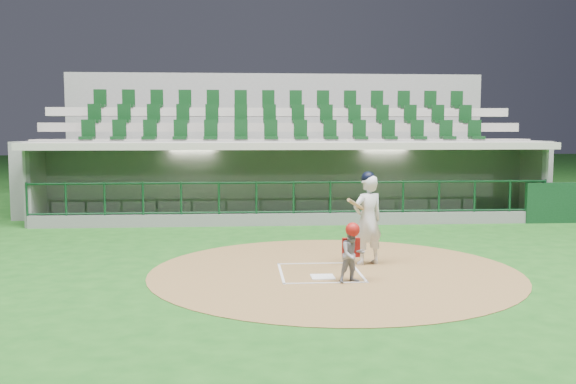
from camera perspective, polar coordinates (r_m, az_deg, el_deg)
The scene contains 8 objects.
ground at distance 12.76m, azimuth 2.69°, elevation -6.93°, with size 120.00×120.00×0.00m, color #184E16.
dirt_circle at distance 12.60m, azimuth 4.17°, elevation -7.07°, with size 7.20×7.20×0.01m, color brown.
home_plate at distance 12.08m, azimuth 3.09°, elevation -7.54°, with size 0.43×0.43×0.02m, color white.
batter_box_chalk at distance 12.47m, azimuth 2.86°, elevation -7.15°, with size 1.55×1.80×0.01m.
dugout_structure at distance 20.34m, azimuth 0.36°, elevation 0.46°, with size 16.40×3.70×3.00m.
seating_deck at distance 23.36m, azimuth -0.50°, elevation 2.26°, with size 17.00×6.72×5.15m.
batter at distance 13.17m, azimuth 7.10°, elevation -2.33°, with size 0.93×0.97×1.91m.
catcher at distance 11.65m, azimuth 5.74°, elevation -5.35°, with size 0.59×0.52×1.09m.
Camera 1 is at (-1.50, -12.37, 2.75)m, focal length 40.00 mm.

